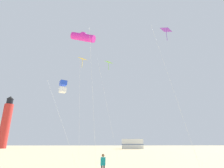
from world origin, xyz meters
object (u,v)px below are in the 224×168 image
Objects in this scene: kite_box_blue at (63,87)px; kite_tube_magenta at (83,37)px; kite_diamond_lime at (108,66)px; kite_diamond_violet at (167,35)px; lighthouse_distant at (6,123)px; kite_diamond_gold at (82,63)px; rv_van_white at (132,144)px; kite_flyer_standing at (103,162)px.

kite_box_blue is 0.62× the size of kite_tube_magenta.
kite_diamond_lime reaches higher than kite_box_blue.
lighthouse_distant is (-39.61, 43.66, -3.97)m from kite_diamond_violet.
kite_diamond_gold is (-0.89, 5.33, -0.18)m from kite_tube_magenta.
kite_tube_magenta reaches higher than rv_van_white.
kite_tube_magenta is at bearing -80.50° from kite_diamond_gold.
kite_tube_magenta is 1.85× the size of rv_van_white.
kite_box_blue is at bearing 172.04° from kite_diamond_violet.
kite_box_blue is 11.15m from kite_diamond_violet.
kite_diamond_lime is 1.05× the size of kite_tube_magenta.
kite_flyer_standing is at bearing -28.27° from kite_tube_magenta.
kite_box_blue is (-4.03, 2.67, 6.33)m from kite_flyer_standing.
lighthouse_distant reaches higher than kite_diamond_lime.
lighthouse_distant reaches higher than kite_diamond_gold.
kite_diamond_lime is at bearing -93.41° from kite_flyer_standing.
kite_diamond_lime is 7.97m from kite_tube_magenta.
kite_flyer_standing is at bearing -167.83° from kite_diamond_violet.
kite_diamond_lime is at bearing 55.30° from kite_box_blue.
kite_tube_magenta is at bearing -54.21° from lighthouse_distant.
kite_diamond_gold is at bearing 149.79° from kite_diamond_violet.
lighthouse_distant is at bearing 133.14° from kite_diamond_lime.
lighthouse_distant reaches higher than kite_diamond_violet.
kite_flyer_standing is 0.09× the size of kite_diamond_violet.
lighthouse_distant is at bearing 128.58° from kite_diamond_gold.
kite_diamond_gold is (-3.02, 6.47, 10.63)m from kite_flyer_standing.
kite_flyer_standing is 0.10× the size of kite_tube_magenta.
kite_diamond_lime reaches higher than kite_diamond_gold.
kite_diamond_violet is (5.91, 1.27, 11.19)m from kite_flyer_standing.
kite_box_blue is 51.65m from lighthouse_distant.
kite_diamond_violet is 1.93× the size of rv_van_white.
kite_diamond_violet is at bearing 0.92° from kite_tube_magenta.
lighthouse_distant is (-31.57, 43.79, -3.59)m from kite_tube_magenta.
kite_diamond_gold is (-3.21, -2.29, -0.61)m from kite_diamond_lime.
kite_diamond_lime is 49.73m from lighthouse_distant.
kite_tube_magenta is at bearing -106.95° from kite_diamond_lime.
lighthouse_distant is 2.57× the size of rv_van_white.
kite_tube_magenta is 0.72× the size of lighthouse_distant.
kite_tube_magenta is at bearing -179.08° from kite_diamond_violet.
kite_diamond_lime is 0.76× the size of lighthouse_distant.
kite_box_blue is 8.90m from kite_diamond_lime.
kite_tube_magenta reaches higher than kite_diamond_gold.
kite_diamond_lime is at bearing 73.05° from kite_tube_magenta.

